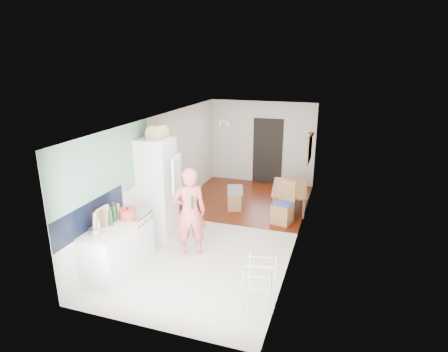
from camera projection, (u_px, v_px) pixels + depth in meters
The scene contains 32 objects.
room_shell at pixel (226, 176), 8.17m from camera, with size 3.20×7.00×2.50m, color beige, non-canonical shape.
floor at pixel (226, 228), 8.55m from camera, with size 3.20×7.00×0.01m, color beige.
wood_floor_overlay at pixel (247, 200), 10.22m from camera, with size 3.20×3.30×0.01m, color #5E1007.
sage_wall_panel at pixel (106, 167), 6.65m from camera, with size 0.02×3.00×1.30m, color gray.
tile_splashback at pixel (91, 216), 6.36m from camera, with size 0.02×1.90×0.50m, color black.
doorway_recess at pixel (268, 151), 11.33m from camera, with size 0.90×0.04×2.00m, color black.
base_cabinet at pixel (109, 256), 6.50m from camera, with size 0.60×0.90×0.86m, color silver.
worktop at pixel (107, 232), 6.36m from camera, with size 0.62×0.92×0.06m, color beige.
range_cooker at pixel (133, 237), 7.17m from camera, with size 0.60×0.60×0.88m, color silver.
cooker_top at pixel (131, 214), 7.03m from camera, with size 0.60×0.60×0.04m, color #B7B7BA.
fridge_housing at pixel (157, 189), 7.89m from camera, with size 0.66×0.66×2.15m, color silver.
fridge_door at pixel (177, 174), 7.30m from camera, with size 0.56×0.04×0.70m, color silver.
fridge_interior at pixel (170, 168), 7.66m from camera, with size 0.02×0.52×0.66m, color white.
pinboard at pixel (310, 149), 9.32m from camera, with size 0.03×0.90×0.70m, color tan.
pinboard_frame at pixel (309, 149), 9.33m from camera, with size 0.01×0.94×0.74m, color #976432.
wall_sconce at pixel (311, 136), 9.86m from camera, with size 0.18×0.18×0.16m, color maroon.
person at pixel (189, 204), 7.14m from camera, with size 0.76×0.50×2.08m, color #D9605B.
dining_table at pixel (290, 199), 9.68m from camera, with size 1.32×0.74×0.46m, color #976432.
dining_chair at pixel (283, 203), 8.64m from camera, with size 0.42×0.42×1.01m, color #976432, non-canonical shape.
stool at pixel (234, 202), 9.50m from camera, with size 0.34×0.34×0.45m, color #976432, non-canonical shape.
grey_drape at pixel (235, 190), 9.41m from camera, with size 0.38×0.38×0.17m, color slate.
drying_rack at pixel (259, 286), 5.65m from camera, with size 0.43×0.39×0.85m, color silver, non-canonical shape.
bread_bin at pixel (157, 133), 7.58m from camera, with size 0.38×0.36×0.20m, color tan, non-canonical shape.
red_casserole at pixel (128, 214), 6.78m from camera, with size 0.32×0.32×0.18m, color #BF3A27.
steel_pan at pixel (96, 231), 6.18m from camera, with size 0.22×0.22×0.11m, color #B7B7BA.
held_bottle at pixel (192, 203), 6.92m from camera, with size 0.05×0.05×0.25m, color #173E21.
bottle_a at pixel (111, 218), 6.50m from camera, with size 0.07×0.07×0.28m, color #173E21.
bottle_b at pixel (114, 214), 6.65m from camera, with size 0.07×0.07×0.29m, color #173E21.
bottle_c at pixel (97, 225), 6.26m from camera, with size 0.09×0.09×0.23m, color silver.
pepper_mill_front at pixel (109, 216), 6.62m from camera, with size 0.07×0.07×0.24m, color tan.
pepper_mill_back at pixel (118, 212), 6.83m from camera, with size 0.06×0.06×0.21m, color tan.
chopping_boards at pixel (101, 219), 6.28m from camera, with size 0.04×0.31×0.42m, color tan, non-canonical shape.
Camera 1 is at (2.40, -7.41, 3.72)m, focal length 30.00 mm.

